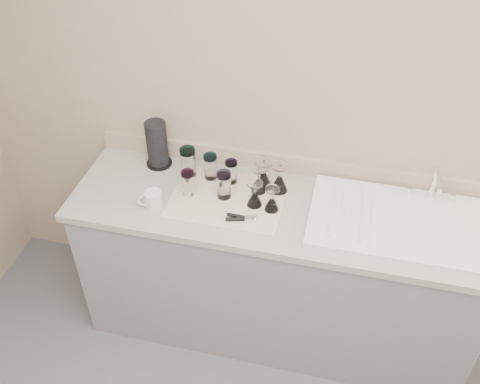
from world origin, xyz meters
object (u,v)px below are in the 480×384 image
(tumbler_purple, at_px, (231,171))
(tumbler_lavender, at_px, (224,185))
(goblet_back_left, at_px, (259,183))
(sink_unit, at_px, (399,222))
(can_opener, at_px, (242,218))
(tumbler_cyan, at_px, (210,166))
(tumbler_teal, at_px, (188,162))
(goblet_extra, at_px, (263,178))
(goblet_front_right, at_px, (272,202))
(goblet_back_right, at_px, (279,182))
(white_mug, at_px, (153,200))
(paper_towel_roll, at_px, (157,144))
(tumbler_magenta, at_px, (188,183))
(goblet_front_left, at_px, (255,197))

(tumbler_purple, xyz_separation_m, tumbler_lavender, (-0.01, -0.12, 0.01))
(goblet_back_left, bearing_deg, sink_unit, -7.35)
(tumbler_lavender, distance_m, goblet_back_left, 0.18)
(tumbler_lavender, xyz_separation_m, goblet_back_left, (0.16, 0.08, -0.03))
(tumbler_lavender, distance_m, can_opener, 0.20)
(tumbler_cyan, bearing_deg, tumbler_teal, -177.45)
(goblet_extra, distance_m, can_opener, 0.27)
(sink_unit, bearing_deg, goblet_front_right, -176.66)
(tumbler_cyan, xyz_separation_m, goblet_front_right, (0.35, -0.17, -0.03))
(tumbler_teal, height_order, goblet_front_right, tumbler_teal)
(sink_unit, bearing_deg, tumbler_purple, 171.32)
(tumbler_lavender, xyz_separation_m, goblet_back_right, (0.25, 0.11, -0.02))
(white_mug, bearing_deg, goblet_extra, 28.27)
(sink_unit, bearing_deg, goblet_back_left, 172.65)
(goblet_extra, bearing_deg, tumbler_cyan, 177.53)
(sink_unit, bearing_deg, goblet_extra, 169.62)
(sink_unit, xyz_separation_m, white_mug, (-1.15, -0.14, 0.02))
(paper_towel_roll, bearing_deg, tumbler_magenta, -41.63)
(tumbler_cyan, height_order, goblet_back_right, goblet_back_right)
(goblet_front_right, xyz_separation_m, paper_towel_roll, (-0.65, 0.23, 0.07))
(goblet_front_right, bearing_deg, sink_unit, 3.34)
(tumbler_teal, relative_size, goblet_extra, 0.97)
(goblet_extra, bearing_deg, can_opener, -100.63)
(tumbler_lavender, distance_m, goblet_front_right, 0.25)
(tumbler_purple, xyz_separation_m, can_opener, (0.12, -0.27, -0.05))
(tumbler_lavender, relative_size, goblet_back_left, 1.04)
(tumbler_teal, height_order, can_opener, tumbler_teal)
(tumbler_cyan, relative_size, white_mug, 1.07)
(tumbler_cyan, distance_m, white_mug, 0.35)
(sink_unit, xyz_separation_m, tumbler_teal, (-1.06, 0.13, 0.07))
(goblet_back_left, bearing_deg, goblet_front_right, -54.06)
(goblet_back_right, height_order, white_mug, goblet_back_right)
(white_mug, height_order, paper_towel_roll, paper_towel_roll)
(tumbler_cyan, xyz_separation_m, goblet_back_right, (0.36, -0.02, -0.02))
(sink_unit, distance_m, goblet_front_left, 0.68)
(goblet_extra, bearing_deg, goblet_front_left, -95.70)
(tumbler_purple, bearing_deg, goblet_extra, -1.75)
(goblet_back_right, bearing_deg, tumbler_teal, 178.32)
(tumbler_lavender, bearing_deg, tumbler_purple, 87.46)
(goblet_extra, relative_size, paper_towel_roll, 0.64)
(sink_unit, distance_m, tumbler_lavender, 0.84)
(goblet_front_left, bearing_deg, goblet_front_right, -9.31)
(tumbler_magenta, height_order, goblet_front_right, tumbler_magenta)
(paper_towel_roll, bearing_deg, goblet_front_left, -20.59)
(white_mug, bearing_deg, goblet_front_right, 10.62)
(goblet_front_right, xyz_separation_m, white_mug, (-0.56, -0.10, -0.01))
(tumbler_magenta, distance_m, paper_towel_roll, 0.31)
(goblet_front_left, xyz_separation_m, goblet_extra, (0.01, 0.14, 0.01))
(goblet_front_right, bearing_deg, goblet_back_left, 125.94)
(tumbler_cyan, height_order, goblet_front_right, tumbler_cyan)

